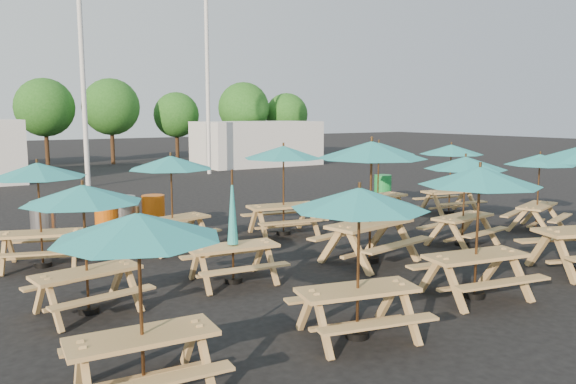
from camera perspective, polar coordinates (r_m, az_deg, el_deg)
ground at (r=13.15m, az=3.55°, el=-5.52°), size 120.00×120.00×0.00m
picnic_unit_0 at (r=6.17m, az=-14.97°, el=-4.42°), size 1.96×1.96×2.05m
picnic_unit_1 at (r=9.00m, az=-20.09°, el=-0.91°), size 2.07×2.07×2.03m
picnic_unit_2 at (r=12.12m, az=-24.09°, el=1.47°), size 2.39×2.39×2.13m
picnic_unit_3 at (r=7.56m, az=7.25°, el=-1.56°), size 2.24×2.24×2.11m
picnic_unit_4 at (r=10.23m, az=-5.63°, el=-4.55°), size 1.77×1.59×2.08m
picnic_unit_5 at (r=12.83m, az=-11.81°, el=2.41°), size 2.27×2.27×2.15m
picnic_unit_6 at (r=9.69m, az=18.87°, el=0.77°), size 2.29×2.29×2.23m
picnic_unit_7 at (r=11.52m, az=8.48°, el=3.53°), size 2.60×2.60×2.54m
picnic_unit_8 at (r=14.09m, az=-0.46°, el=3.54°), size 2.33×2.33×2.29m
picnic_unit_10 at (r=13.56m, az=17.57°, el=2.32°), size 2.11×2.11×2.10m
picnic_unit_11 at (r=16.00m, az=9.20°, el=3.94°), size 2.17×2.17×2.28m
picnic_unit_13 at (r=16.06m, az=24.21°, el=2.61°), size 2.27×2.27×2.04m
picnic_unit_14 at (r=17.81m, az=16.24°, el=3.77°), size 2.19×2.19×2.15m
waste_bin_0 at (r=14.97m, az=-23.62°, el=-2.66°), size 0.59×0.59×0.95m
waste_bin_1 at (r=15.18m, az=-16.30°, el=-2.17°), size 0.59×0.59×0.95m
waste_bin_2 at (r=15.05m, az=-17.93°, el=-2.32°), size 0.59×0.59×0.95m
waste_bin_3 at (r=15.13m, az=-13.50°, el=-2.10°), size 0.59×0.59×0.95m
waste_bin_4 at (r=19.82m, az=9.60°, el=0.36°), size 0.59×0.59×0.95m
mast_0 at (r=25.10m, az=-20.28°, el=14.21°), size 0.20×0.20×12.00m
mast_1 at (r=29.09m, az=-8.23°, el=13.69°), size 0.20×0.20×12.00m
event_tent_1 at (r=33.71m, az=-3.21°, el=4.96°), size 7.00×4.00×2.60m
tree_3 at (r=35.50m, az=-23.49°, el=7.88°), size 3.36×3.36×5.09m
tree_4 at (r=35.83m, az=-17.55°, el=8.24°), size 3.41×3.41×5.17m
tree_5 at (r=37.60m, az=-11.27°, el=7.69°), size 2.94×2.94×4.45m
tree_6 at (r=37.67m, az=-4.53°, el=8.50°), size 3.38×3.38×5.13m
tree_7 at (r=39.41m, az=-0.15°, el=7.87°), size 2.95×2.95×4.48m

